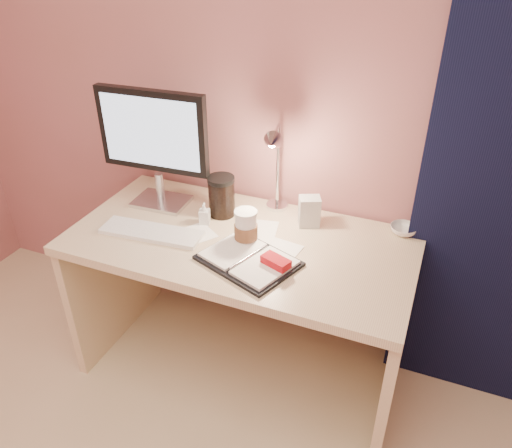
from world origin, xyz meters
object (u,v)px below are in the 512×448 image
at_px(lotion_bottle, 204,214).
at_px(desk_lamp, 265,162).
at_px(monitor, 154,138).
at_px(keyboard, 152,232).
at_px(bowl, 404,230).
at_px(product_box, 309,211).
at_px(coffee_cup, 246,229).
at_px(dark_jar, 222,198).
at_px(planner, 251,260).
at_px(desk, 248,273).

bearing_deg(lotion_bottle, desk_lamp, 33.81).
height_order(monitor, keyboard, monitor).
relative_size(bowl, desk_lamp, 0.26).
bearing_deg(bowl, product_box, -167.80).
distance_m(coffee_cup, dark_jar, 0.26).
bearing_deg(bowl, planner, -139.49).
bearing_deg(lotion_bottle, bowl, 16.82).
relative_size(dark_jar, product_box, 1.24).
bearing_deg(coffee_cup, product_box, 50.97).
height_order(dark_jar, desk_lamp, desk_lamp).
distance_m(dark_jar, product_box, 0.38).
distance_m(product_box, desk_lamp, 0.28).
xyz_separation_m(desk, coffee_cup, (0.03, -0.10, 0.30)).
bearing_deg(keyboard, monitor, 107.46).
bearing_deg(bowl, monitor, -171.51).
relative_size(product_box, desk_lamp, 0.31).
distance_m(keyboard, planner, 0.46).
bearing_deg(keyboard, product_box, 23.52).
bearing_deg(desk_lamp, dark_jar, -176.73).
bearing_deg(planner, product_box, 91.20).
distance_m(desk, product_box, 0.39).
xyz_separation_m(coffee_cup, desk_lamp, (-0.01, 0.22, 0.19)).
relative_size(monitor, desk_lamp, 1.26).
distance_m(desk, monitor, 0.71).
bearing_deg(lotion_bottle, product_box, 20.92).
height_order(bowl, product_box, product_box).
bearing_deg(product_box, keyboard, -175.77).
relative_size(bowl, lotion_bottle, 1.15).
xyz_separation_m(bowl, lotion_bottle, (-0.79, -0.24, 0.03)).
bearing_deg(desk, lotion_bottle, -173.75).
relative_size(bowl, product_box, 0.85).
relative_size(desk, product_box, 10.82).
xyz_separation_m(desk, keyboard, (-0.35, -0.18, 0.23)).
relative_size(desk, keyboard, 3.29).
bearing_deg(coffee_cup, keyboard, -167.95).
bearing_deg(monitor, keyboard, -70.20).
relative_size(planner, product_box, 3.20).
xyz_separation_m(desk, lotion_bottle, (-0.19, -0.02, 0.27)).
bearing_deg(desk_lamp, monitor, 176.42).
distance_m(lotion_bottle, desk_lamp, 0.34).
bearing_deg(desk, dark_jar, 153.19).
height_order(desk, lotion_bottle, lotion_bottle).
height_order(monitor, product_box, monitor).
bearing_deg(bowl, coffee_cup, -151.08).
bearing_deg(planner, dark_jar, 152.07).
xyz_separation_m(keyboard, planner, (0.46, -0.03, 0.00)).
height_order(bowl, desk_lamp, desk_lamp).
bearing_deg(dark_jar, product_box, 8.88).
xyz_separation_m(coffee_cup, bowl, (0.57, 0.32, -0.05)).
distance_m(dark_jar, desk_lamp, 0.26).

